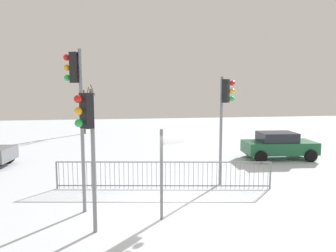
{
  "coord_description": "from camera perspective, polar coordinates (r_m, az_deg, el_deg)",
  "views": [
    {
      "loc": [
        -1.61,
        -9.77,
        3.87
      ],
      "look_at": [
        0.25,
        2.74,
        2.34
      ],
      "focal_mm": 33.95,
      "sensor_mm": 36.0,
      "label": 1
    }
  ],
  "objects": [
    {
      "name": "ground_plane",
      "position": [
        10.63,
        0.87,
        -14.45
      ],
      "size": [
        60.0,
        60.0,
        0.0
      ],
      "primitive_type": "plane",
      "color": "silver"
    },
    {
      "name": "traffic_light_foreground_right",
      "position": [
        9.98,
        -16.07,
        5.44
      ],
      "size": [
        0.55,
        0.37,
        5.01
      ],
      "rotation": [
        0.0,
        0.0,
        1.28
      ],
      "color": "slate",
      "rests_on": "ground"
    },
    {
      "name": "traffic_light_mid_left",
      "position": [
        8.37,
        -14.23,
        -0.56
      ],
      "size": [
        0.48,
        0.46,
        3.84
      ],
      "rotation": [
        0.0,
        0.0,
        2.3
      ],
      "color": "slate",
      "rests_on": "ground"
    },
    {
      "name": "traffic_light_rear_left",
      "position": [
        12.56,
        10.2,
        3.5
      ],
      "size": [
        0.49,
        0.44,
        4.29
      ],
      "rotation": [
        0.0,
        0.0,
        4.07
      ],
      "color": "slate",
      "rests_on": "ground"
    },
    {
      "name": "direction_sign_post",
      "position": [
        9.33,
        -0.8,
        -7.69
      ],
      "size": [
        0.74,
        0.34,
        2.69
      ],
      "rotation": [
        0.0,
        0.0,
        0.38
      ],
      "color": "slate",
      "rests_on": "ground"
    },
    {
      "name": "pedestrian_guard_railing",
      "position": [
        12.3,
        -0.85,
        -8.74
      ],
      "size": [
        8.16,
        1.31,
        1.07
      ],
      "rotation": [
        0.0,
        0.0,
        -0.15
      ],
      "color": "slate",
      "rests_on": "ground"
    },
    {
      "name": "car_green_far",
      "position": [
        18.34,
        19.24,
        -3.23
      ],
      "size": [
        3.9,
        2.12,
        1.47
      ],
      "rotation": [
        0.0,
        0.0,
        -0.06
      ],
      "color": "#195933",
      "rests_on": "ground"
    },
    {
      "name": "bare_tree_left",
      "position": [
        27.54,
        -14.71,
        2.97
      ],
      "size": [
        1.23,
        1.65,
        4.12
      ],
      "color": "#473828",
      "rests_on": "ground"
    }
  ]
}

